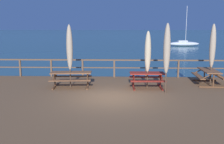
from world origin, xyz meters
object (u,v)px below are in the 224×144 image
at_px(picnic_table_mid_centre, 71,76).
at_px(patio_umbrella_tall_back_right, 167,49).
at_px(picnic_table_mid_left, 209,74).
at_px(picnic_table_mid_right, 147,77).
at_px(patio_umbrella_tall_mid_right, 213,46).
at_px(sailboat_distant, 184,44).
at_px(patio_umbrella_tall_front, 70,48).
at_px(patio_umbrella_tall_mid_left, 148,52).

relative_size(picnic_table_mid_centre, patio_umbrella_tall_back_right, 0.66).
bearing_deg(picnic_table_mid_left, picnic_table_mid_right, -164.37).
xyz_separation_m(patio_umbrella_tall_mid_right, sailboat_distant, (7.51, 37.97, -2.26)).
distance_m(picnic_table_mid_right, patio_umbrella_tall_mid_right, 3.88).
distance_m(picnic_table_mid_centre, patio_umbrella_tall_back_right, 4.97).
bearing_deg(picnic_table_mid_right, patio_umbrella_tall_front, 179.84).
xyz_separation_m(patio_umbrella_tall_mid_left, patio_umbrella_tall_back_right, (0.76, -1.00, 0.23)).
height_order(patio_umbrella_tall_mid_right, sailboat_distant, sailboat_distant).
relative_size(picnic_table_mid_left, patio_umbrella_tall_back_right, 0.65).
distance_m(picnic_table_mid_right, sailboat_distant, 40.39).
xyz_separation_m(patio_umbrella_tall_front, sailboat_distant, (14.88, 38.85, -2.23)).
xyz_separation_m(picnic_table_mid_right, patio_umbrella_tall_mid_left, (0.01, -0.00, 1.26)).
distance_m(picnic_table_mid_left, patio_umbrella_tall_mid_right, 1.48).
distance_m(patio_umbrella_tall_mid_right, patio_umbrella_tall_back_right, 3.30).
bearing_deg(patio_umbrella_tall_mid_right, picnic_table_mid_right, -165.67).
relative_size(picnic_table_mid_right, picnic_table_mid_left, 0.84).
xyz_separation_m(picnic_table_mid_centre, sailboat_distant, (14.84, 38.81, -0.78)).
height_order(picnic_table_mid_left, patio_umbrella_tall_back_right, patio_umbrella_tall_back_right).
bearing_deg(picnic_table_mid_centre, picnic_table_mid_left, 7.07).
bearing_deg(patio_umbrella_tall_mid_left, patio_umbrella_tall_back_right, -52.94).
distance_m(picnic_table_mid_right, patio_umbrella_tall_mid_left, 1.26).
distance_m(patio_umbrella_tall_mid_right, patio_umbrella_tall_front, 7.42).
bearing_deg(patio_umbrella_tall_mid_left, picnic_table_mid_centre, 179.20).
xyz_separation_m(patio_umbrella_tall_mid_left, sailboat_distant, (10.97, 38.86, -2.03)).
height_order(picnic_table_mid_left, sailboat_distant, sailboat_distant).
xyz_separation_m(picnic_table_mid_left, picnic_table_mid_centre, (-7.25, -0.90, -0.00)).
relative_size(picnic_table_mid_right, patio_umbrella_tall_front, 0.56).
bearing_deg(patio_umbrella_tall_mid_left, patio_umbrella_tall_front, 179.79).
height_order(picnic_table_mid_left, patio_umbrella_tall_mid_right, patio_umbrella_tall_mid_right).
bearing_deg(patio_umbrella_tall_mid_right, picnic_table_mid_centre, -173.49).
bearing_deg(picnic_table_mid_right, picnic_table_mid_left, 15.63).
xyz_separation_m(picnic_table_mid_right, patio_umbrella_tall_back_right, (0.77, -1.01, 1.49)).
relative_size(picnic_table_mid_left, patio_umbrella_tall_mid_left, 0.74).
relative_size(patio_umbrella_tall_mid_left, patio_umbrella_tall_front, 0.90).
height_order(picnic_table_mid_right, patio_umbrella_tall_mid_right, patio_umbrella_tall_mid_right).
bearing_deg(picnic_table_mid_centre, patio_umbrella_tall_mid_right, 6.51).
distance_m(picnic_table_mid_right, picnic_table_mid_left, 3.53).
xyz_separation_m(patio_umbrella_tall_mid_right, patio_umbrella_tall_front, (-7.37, -0.88, -0.03)).
bearing_deg(picnic_table_mid_right, patio_umbrella_tall_mid_left, -17.82).
bearing_deg(picnic_table_mid_centre, patio_umbrella_tall_mid_left, -0.80).
bearing_deg(patio_umbrella_tall_mid_right, patio_umbrella_tall_mid_left, -165.57).
relative_size(picnic_table_mid_left, picnic_table_mid_centre, 0.99).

